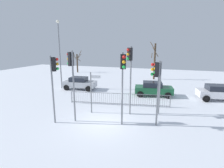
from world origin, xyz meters
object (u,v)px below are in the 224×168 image
object	(u,v)px
street_lamp	(59,49)
traffic_light_mid_left	(72,70)
car_silver_far	(80,83)
bare_tree_centre	(77,62)
traffic_light_rear_right	(123,73)
car_green_trailing	(153,89)
traffic_light_mid_right	(158,76)
car_white_near	(218,92)
traffic_light_foreground_right	(130,66)
traffic_light_rear_left	(54,74)
bare_tree_left	(154,61)
traffic_light_foreground_left	(156,79)
direction_sign_post	(92,90)

from	to	relation	value
street_lamp	traffic_light_mid_left	bearing A→B (deg)	-51.38
car_silver_far	bare_tree_centre	size ratio (longest dim) A/B	0.93
traffic_light_mid_left	bare_tree_centre	size ratio (longest dim) A/B	1.14
street_lamp	traffic_light_rear_right	bearing A→B (deg)	-37.85
car_green_trailing	bare_tree_centre	xyz separation A→B (m)	(-15.66, 12.20, 1.24)
traffic_light_rear_right	bare_tree_centre	distance (m)	24.63
traffic_light_mid_right	car_white_near	xyz separation A→B (m)	(5.33, 5.38, -2.19)
traffic_light_foreground_right	traffic_light_rear_left	bearing A→B (deg)	53.94
traffic_light_mid_left	bare_tree_left	distance (m)	18.00
traffic_light_foreground_right	bare_tree_centre	xyz separation A→B (m)	(-14.43, 18.05, -1.70)
car_silver_far	car_white_near	size ratio (longest dim) A/B	0.99
traffic_light_foreground_right	traffic_light_mid_right	distance (m)	2.29
car_silver_far	street_lamp	world-z (taller)	street_lamp
traffic_light_foreground_left	car_white_near	xyz separation A→B (m)	(5.32, 7.48, -2.34)
bare_tree_centre	traffic_light_rear_right	bearing A→B (deg)	-54.11
bare_tree_centre	traffic_light_foreground_left	bearing A→B (deg)	-49.59
traffic_light_mid_right	traffic_light_foreground_right	bearing A→B (deg)	102.93
traffic_light_rear_right	car_silver_far	bearing A→B (deg)	-72.42
traffic_light_rear_right	direction_sign_post	bearing A→B (deg)	-52.22
car_silver_far	bare_tree_left	xyz separation A→B (m)	(7.82, 9.38, 2.11)
traffic_light_foreground_right	traffic_light_rear_right	bearing A→B (deg)	110.76
street_lamp	bare_tree_centre	xyz separation A→B (m)	(-4.70, 12.37, -2.77)
traffic_light_rear_right	traffic_light_mid_left	distance (m)	3.41
direction_sign_post	street_lamp	distance (m)	9.74
traffic_light_rear_left	street_lamp	distance (m)	10.15
traffic_light_rear_left	traffic_light_rear_right	xyz separation A→B (m)	(4.36, 0.95, 0.15)
traffic_light_foreground_right	traffic_light_foreground_left	distance (m)	2.39
traffic_light_foreground_left	bare_tree_centre	size ratio (longest dim) A/B	1.00
traffic_light_mid_right	car_white_near	distance (m)	7.88
traffic_light_rear_right	traffic_light_foreground_left	world-z (taller)	traffic_light_rear_right
bare_tree_centre	car_green_trailing	bearing A→B (deg)	-37.92
car_green_trailing	bare_tree_left	xyz separation A→B (m)	(-0.81, 9.49, 2.11)
traffic_light_foreground_left	car_green_trailing	bearing A→B (deg)	1.99
traffic_light_foreground_left	car_green_trailing	world-z (taller)	traffic_light_foreground_left
traffic_light_foreground_left	direction_sign_post	distance (m)	5.01
traffic_light_mid_left	traffic_light_foreground_left	bearing A→B (deg)	-56.64
traffic_light_foreground_right	car_silver_far	world-z (taller)	traffic_light_foreground_right
traffic_light_rear_left	traffic_light_mid_right	bearing A→B (deg)	64.10
traffic_light_rear_left	traffic_light_mid_right	xyz separation A→B (m)	(6.34, 3.71, -0.35)
traffic_light_rear_left	traffic_light_foreground_right	size ratio (longest dim) A/B	0.89
bare_tree_centre	traffic_light_foreground_right	bearing A→B (deg)	-51.37
direction_sign_post	car_green_trailing	xyz separation A→B (m)	(4.04, 6.33, -1.02)
traffic_light_foreground_left	car_silver_far	bearing A→B (deg)	48.62
traffic_light_foreground_right	traffic_light_mid_left	world-z (taller)	traffic_light_foreground_right
traffic_light_rear_right	direction_sign_post	distance (m)	3.54
traffic_light_foreground_right	bare_tree_left	xyz separation A→B (m)	(0.42, 15.34, -0.84)
bare_tree_left	street_lamp	bearing A→B (deg)	-136.42
car_green_trailing	bare_tree_left	world-z (taller)	bare_tree_left
car_green_trailing	car_silver_far	bearing A→B (deg)	170.46
traffic_light_mid_left	car_silver_far	world-z (taller)	traffic_light_mid_left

